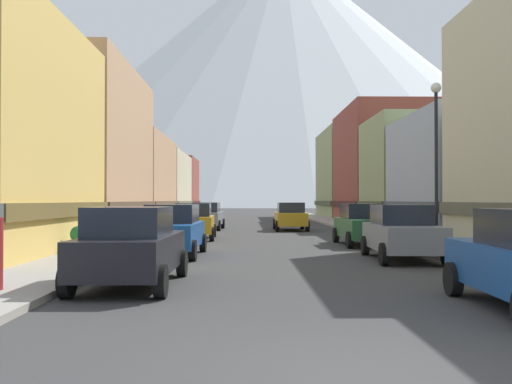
{
  "coord_description": "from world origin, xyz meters",
  "views": [
    {
      "loc": [
        -1.23,
        -6.26,
        1.93
      ],
      "look_at": [
        -0.55,
        33.75,
        2.5
      ],
      "focal_mm": 40.57,
      "sensor_mm": 36.0,
      "label": 1
    }
  ],
  "objects_px": {
    "car_left_1": "(172,230)",
    "potted_plant_0": "(78,238)",
    "streetlamp_right": "(436,141)",
    "car_right_1": "(402,232)",
    "car_driving_0": "(290,216)",
    "car_left_2": "(194,221)",
    "car_left_3": "(207,216)",
    "car_right_2": "(363,224)",
    "car_left_0": "(131,246)"
  },
  "relations": [
    {
      "from": "car_left_0",
      "to": "car_left_2",
      "type": "distance_m",
      "value": 15.65
    },
    {
      "from": "car_left_2",
      "to": "car_left_3",
      "type": "relative_size",
      "value": 0.99
    },
    {
      "from": "car_left_2",
      "to": "car_left_3",
      "type": "height_order",
      "value": "same"
    },
    {
      "from": "car_right_1",
      "to": "car_driving_0",
      "type": "height_order",
      "value": "same"
    },
    {
      "from": "car_left_0",
      "to": "car_left_1",
      "type": "height_order",
      "value": "same"
    },
    {
      "from": "car_right_2",
      "to": "streetlamp_right",
      "type": "bearing_deg",
      "value": -72.35
    },
    {
      "from": "car_right_1",
      "to": "streetlamp_right",
      "type": "relative_size",
      "value": 0.76
    },
    {
      "from": "car_left_1",
      "to": "car_right_2",
      "type": "bearing_deg",
      "value": 31.7
    },
    {
      "from": "streetlamp_right",
      "to": "potted_plant_0",
      "type": "bearing_deg",
      "value": 179.43
    },
    {
      "from": "car_left_3",
      "to": "car_right_1",
      "type": "xyz_separation_m",
      "value": [
        7.6,
        -19.2,
        0.0
      ]
    },
    {
      "from": "car_left_0",
      "to": "car_right_1",
      "type": "relative_size",
      "value": 0.99
    },
    {
      "from": "car_left_3",
      "to": "potted_plant_0",
      "type": "distance_m",
      "value": 18.1
    },
    {
      "from": "car_driving_0",
      "to": "streetlamp_right",
      "type": "bearing_deg",
      "value": -77.56
    },
    {
      "from": "car_left_2",
      "to": "streetlamp_right",
      "type": "height_order",
      "value": "streetlamp_right"
    },
    {
      "from": "car_left_0",
      "to": "streetlamp_right",
      "type": "bearing_deg",
      "value": 36.97
    },
    {
      "from": "car_driving_0",
      "to": "car_right_1",
      "type": "bearing_deg",
      "value": -83.12
    },
    {
      "from": "car_right_1",
      "to": "car_driving_0",
      "type": "distance_m",
      "value": 18.39
    },
    {
      "from": "car_left_2",
      "to": "car_right_2",
      "type": "distance_m",
      "value": 8.53
    },
    {
      "from": "potted_plant_0",
      "to": "streetlamp_right",
      "type": "relative_size",
      "value": 0.15
    },
    {
      "from": "car_left_3",
      "to": "potted_plant_0",
      "type": "bearing_deg",
      "value": -100.18
    },
    {
      "from": "car_right_2",
      "to": "car_driving_0",
      "type": "bearing_deg",
      "value": 100.28
    },
    {
      "from": "car_right_2",
      "to": "car_right_1",
      "type": "bearing_deg",
      "value": -89.97
    },
    {
      "from": "car_left_0",
      "to": "car_driving_0",
      "type": "relative_size",
      "value": 1.01
    },
    {
      "from": "potted_plant_0",
      "to": "car_right_1",
      "type": "bearing_deg",
      "value": -7.32
    },
    {
      "from": "car_left_1",
      "to": "potted_plant_0",
      "type": "bearing_deg",
      "value": -178.98
    },
    {
      "from": "car_right_1",
      "to": "car_driving_0",
      "type": "relative_size",
      "value": 1.01
    },
    {
      "from": "car_right_1",
      "to": "car_driving_0",
      "type": "bearing_deg",
      "value": 96.88
    },
    {
      "from": "car_left_2",
      "to": "car_right_1",
      "type": "xyz_separation_m",
      "value": [
        7.6,
        -10.03,
        0.0
      ]
    },
    {
      "from": "car_left_3",
      "to": "car_right_2",
      "type": "xyz_separation_m",
      "value": [
        7.6,
        -13.06,
        0.0
      ]
    },
    {
      "from": "car_left_0",
      "to": "potted_plant_0",
      "type": "relative_size",
      "value": 4.93
    },
    {
      "from": "car_driving_0",
      "to": "car_left_2",
      "type": "bearing_deg",
      "value": -123.25
    },
    {
      "from": "car_right_2",
      "to": "car_driving_0",
      "type": "distance_m",
      "value": 12.32
    },
    {
      "from": "car_driving_0",
      "to": "car_right_2",
      "type": "bearing_deg",
      "value": -79.72
    },
    {
      "from": "car_left_3",
      "to": "streetlamp_right",
      "type": "relative_size",
      "value": 0.76
    },
    {
      "from": "car_left_0",
      "to": "car_left_2",
      "type": "xyz_separation_m",
      "value": [
        0.0,
        15.65,
        0.0
      ]
    },
    {
      "from": "car_left_0",
      "to": "car_left_3",
      "type": "bearing_deg",
      "value": 90.0
    },
    {
      "from": "car_left_1",
      "to": "streetlamp_right",
      "type": "relative_size",
      "value": 0.76
    },
    {
      "from": "car_left_2",
      "to": "car_right_1",
      "type": "relative_size",
      "value": 1.0
    },
    {
      "from": "car_left_2",
      "to": "car_right_2",
      "type": "xyz_separation_m",
      "value": [
        7.6,
        -3.89,
        0.0
      ]
    },
    {
      "from": "car_left_3",
      "to": "potted_plant_0",
      "type": "height_order",
      "value": "car_left_3"
    },
    {
      "from": "car_left_0",
      "to": "car_left_1",
      "type": "distance_m",
      "value": 7.07
    },
    {
      "from": "car_right_2",
      "to": "potted_plant_0",
      "type": "bearing_deg",
      "value": -156.26
    },
    {
      "from": "car_left_1",
      "to": "car_driving_0",
      "type": "height_order",
      "value": "same"
    },
    {
      "from": "car_left_3",
      "to": "car_right_2",
      "type": "relative_size",
      "value": 1.01
    },
    {
      "from": "potted_plant_0",
      "to": "streetlamp_right",
      "type": "distance_m",
      "value": 12.79
    },
    {
      "from": "car_left_3",
      "to": "streetlamp_right",
      "type": "xyz_separation_m",
      "value": [
        9.15,
        -17.94,
        3.09
      ]
    },
    {
      "from": "car_right_1",
      "to": "car_right_2",
      "type": "height_order",
      "value": "same"
    },
    {
      "from": "car_left_0",
      "to": "car_driving_0",
      "type": "bearing_deg",
      "value": 77.26
    },
    {
      "from": "car_left_2",
      "to": "car_driving_0",
      "type": "distance_m",
      "value": 9.85
    },
    {
      "from": "car_left_2",
      "to": "potted_plant_0",
      "type": "xyz_separation_m",
      "value": [
        -3.2,
        -8.64,
        -0.26
      ]
    }
  ]
}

